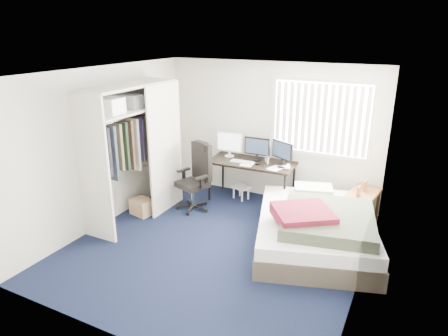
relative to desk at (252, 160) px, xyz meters
name	(u,v)px	position (x,y,z in m)	size (l,w,h in m)	color
ground	(217,245)	(0.20, -1.75, -0.79)	(4.20, 4.20, 0.00)	black
room_shell	(217,147)	(0.20, -1.75, 0.72)	(4.20, 4.20, 4.20)	silver
window_assembly	(321,118)	(1.10, 0.29, 0.81)	(1.72, 0.09, 1.32)	white
closet	(132,139)	(-1.47, -1.49, 0.56)	(0.64, 1.84, 2.22)	beige
desk	(252,160)	(0.00, 0.00, 0.00)	(1.57, 0.78, 1.22)	black
office_chair	(196,183)	(-0.75, -0.74, -0.33)	(0.72, 0.72, 1.19)	black
footstool	(241,189)	(-0.20, -0.03, -0.60)	(0.37, 0.33, 0.25)	white
nightstand	(362,197)	(1.95, -0.15, -0.30)	(0.54, 0.87, 0.74)	brown
bed	(316,227)	(1.48, -1.10, -0.49)	(2.19, 2.55, 0.71)	#41392E
pine_box	(142,207)	(-1.45, -1.40, -0.65)	(0.36, 0.27, 0.27)	#A68453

